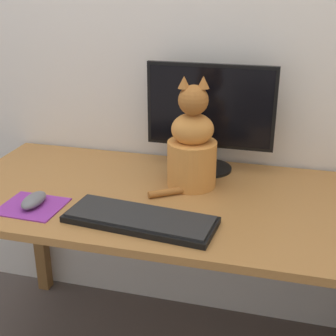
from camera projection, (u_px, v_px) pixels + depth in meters
wall_back at (199, 9)px, 1.63m from camera, size 7.00×0.04×2.50m
desk at (172, 219)px, 1.54m from camera, size 1.45×0.68×0.70m
monitor at (210, 114)px, 1.63m from camera, size 0.45×0.17×0.38m
keyboard at (140, 219)px, 1.34m from camera, size 0.45×0.20×0.02m
mousepad_left at (32, 206)px, 1.43m from camera, size 0.19×0.17×0.00m
computer_mouse_left at (34, 200)px, 1.43m from camera, size 0.06×0.11×0.03m
cat at (192, 147)px, 1.53m from camera, size 0.22×0.25×0.37m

